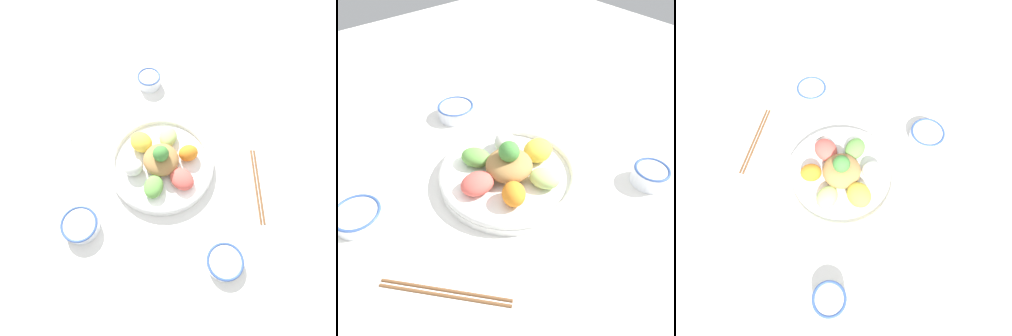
{
  "view_description": "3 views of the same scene",
  "coord_description": "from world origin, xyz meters",
  "views": [
    {
      "loc": [
        -0.29,
        -0.27,
        0.83
      ],
      "look_at": [
        -0.02,
        -0.04,
        0.04
      ],
      "focal_mm": 30.0,
      "sensor_mm": 36.0,
      "label": 1
    },
    {
      "loc": [
        0.4,
        -0.37,
        0.58
      ],
      "look_at": [
        0.02,
        -0.06,
        0.1
      ],
      "focal_mm": 35.0,
      "sensor_mm": 36.0,
      "label": 2
    },
    {
      "loc": [
        0.19,
        0.28,
        0.77
      ],
      "look_at": [
        -0.02,
        -0.0,
        0.08
      ],
      "focal_mm": 30.0,
      "sensor_mm": 36.0,
      "label": 3
    }
  ],
  "objects": [
    {
      "name": "sauce_bowl_red",
      "position": [
        -0.13,
        -0.34,
        0.02
      ],
      "size": [
        0.1,
        0.1,
        0.03
      ],
      "color": "white",
      "rests_on": "ground_plane"
    },
    {
      "name": "salad_platter",
      "position": [
        -0.02,
        -0.01,
        0.03
      ],
      "size": [
        0.33,
        0.33,
        0.11
      ],
      "color": "white",
      "rests_on": "ground_plane"
    },
    {
      "name": "serving_spoon_main",
      "position": [
        -0.14,
        0.37,
        0.0
      ],
      "size": [
        0.05,
        0.14,
        0.01
      ],
      "rotation": [
        0.0,
        0.0,
        4.61
      ],
      "color": "white",
      "rests_on": "ground_plane"
    },
    {
      "name": "sauce_bowl_dark",
      "position": [
        0.2,
        0.24,
        0.02
      ],
      "size": [
        0.08,
        0.08,
        0.04
      ],
      "color": "white",
      "rests_on": "ground_plane"
    },
    {
      "name": "ground_plane",
      "position": [
        0.0,
        0.0,
        0.0
      ],
      "size": [
        2.4,
        2.4,
        0.0
      ],
      "primitive_type": "plane",
      "color": "white"
    },
    {
      "name": "chopsticks_pair_near",
      "position": [
        0.12,
        -0.29,
        0.0
      ],
      "size": [
        0.2,
        0.17,
        0.01
      ],
      "rotation": [
        0.0,
        0.0,
        3.86
      ],
      "color": "brown",
      "rests_on": "ground_plane"
    },
    {
      "name": "rice_bowl_blue",
      "position": [
        -0.32,
        0.04,
        0.02
      ],
      "size": [
        0.11,
        0.11,
        0.04
      ],
      "color": "white",
      "rests_on": "ground_plane"
    }
  ]
}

